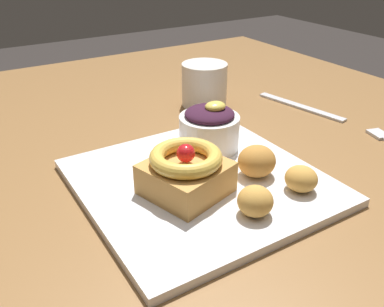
# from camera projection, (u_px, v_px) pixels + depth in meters

# --- Properties ---
(dining_table) EXTENTS (1.25, 1.03, 0.73)m
(dining_table) POSITION_uv_depth(u_px,v_px,m) (141.00, 184.00, 0.74)
(dining_table) COLOR brown
(dining_table) RESTS_ON ground_plane
(front_plate) EXTENTS (0.30, 0.30, 0.01)m
(front_plate) POSITION_uv_depth(u_px,v_px,m) (200.00, 182.00, 0.56)
(front_plate) COLOR white
(front_plate) RESTS_ON dining_table
(cake_slice) EXTENTS (0.11, 0.11, 0.07)m
(cake_slice) POSITION_uv_depth(u_px,v_px,m) (186.00, 171.00, 0.51)
(cake_slice) COLOR #C68E47
(cake_slice) RESTS_ON front_plate
(berry_ramekin) EXTENTS (0.09, 0.09, 0.07)m
(berry_ramekin) POSITION_uv_depth(u_px,v_px,m) (209.00, 128.00, 0.62)
(berry_ramekin) COLOR white
(berry_ramekin) RESTS_ON front_plate
(fritter_front) EXTENTS (0.05, 0.05, 0.04)m
(fritter_front) POSITION_uv_depth(u_px,v_px,m) (257.00, 161.00, 0.55)
(fritter_front) COLOR #BC7F38
(fritter_front) RESTS_ON front_plate
(fritter_middle) EXTENTS (0.04, 0.04, 0.03)m
(fritter_middle) POSITION_uv_depth(u_px,v_px,m) (301.00, 179.00, 0.52)
(fritter_middle) COLOR gold
(fritter_middle) RESTS_ON front_plate
(fritter_back) EXTENTS (0.04, 0.04, 0.04)m
(fritter_back) POSITION_uv_depth(u_px,v_px,m) (255.00, 201.00, 0.48)
(fritter_back) COLOR gold
(fritter_back) RESTS_ON front_plate
(knife) EXTENTS (0.05, 0.19, 0.00)m
(knife) POSITION_uv_depth(u_px,v_px,m) (300.00, 107.00, 0.81)
(knife) COLOR silver
(knife) RESTS_ON dining_table
(coffee_mug) EXTENTS (0.09, 0.09, 0.08)m
(coffee_mug) POSITION_uv_depth(u_px,v_px,m) (204.00, 85.00, 0.81)
(coffee_mug) COLOR silver
(coffee_mug) RESTS_ON dining_table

